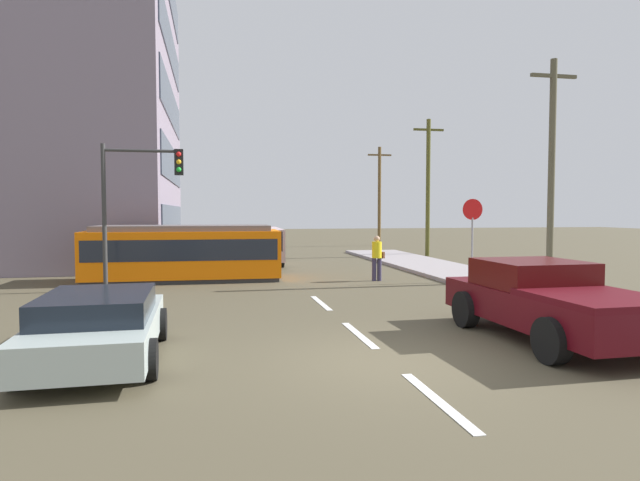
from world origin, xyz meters
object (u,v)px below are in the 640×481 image
Objects in this scene: city_bus at (254,243)px; pickup_truck_parked at (547,300)px; stop_sign at (472,222)px; pedestrian_crossing at (377,255)px; utility_pole_mid at (428,185)px; utility_pole_near at (552,166)px; traffic_light_mast at (137,188)px; parked_sedan_near at (99,325)px; utility_pole_far at (379,194)px; streetcar_tram at (184,252)px.

city_bus reaches higher than pickup_truck_parked.
stop_sign is at bearing -48.97° from city_bus.
utility_pole_mid is (6.22, 10.23, 3.15)m from pedestrian_crossing.
city_bus is 1.15× the size of pickup_truck_parked.
traffic_light_mast is at bearing 177.24° from utility_pole_near.
utility_pole_near is at bearing -9.53° from stop_sign.
utility_pole_near reaches higher than traffic_light_mast.
utility_pole_near is (10.08, -8.81, 3.18)m from city_bus.
utility_pole_near is at bearing 55.54° from pickup_truck_parked.
traffic_light_mast is 14.50m from utility_pole_near.
parked_sedan_near is 0.94× the size of traffic_light_mast.
utility_pole_near reaches higher than stop_sign.
pedestrian_crossing is 3.66m from stop_sign.
pedestrian_crossing is 0.33× the size of pickup_truck_parked.
pedestrian_crossing reaches higher than pickup_truck_parked.
traffic_light_mast is 0.64× the size of utility_pole_far.
streetcar_tram is at bearing -117.60° from city_bus.
utility_pole_near is 11.68m from utility_pole_mid.
pickup_truck_parked is 1.07× the size of traffic_light_mast.
city_bus is 0.79× the size of utility_pole_far.
parked_sedan_near is at bearing -115.94° from utility_pole_far.
utility_pole_far reaches higher than traffic_light_mast.
stop_sign reaches higher than pedestrian_crossing.
streetcar_tram is 3.49m from traffic_light_mast.
pedestrian_crossing is 0.21× the size of utility_pole_mid.
utility_pole_mid reaches higher than pedestrian_crossing.
city_bus is 1.30× the size of parked_sedan_near.
parked_sedan_near is (-3.93, -16.80, -0.39)m from city_bus.
city_bus is 2.01× the size of stop_sign.
pedestrian_crossing is at bearing 50.10° from parked_sedan_near.
stop_sign is at bearing -104.63° from utility_pole_mid.
city_bus is at bearing 61.70° from traffic_light_mast.
city_bus is 16.46m from utility_pole_far.
traffic_light_mast is at bearing -125.49° from utility_pole_far.
pedestrian_crossing is 12.31m from parked_sedan_near.
utility_pole_near is (2.82, -0.47, 2.00)m from stop_sign.
utility_pole_far is at bearing 72.24° from pedestrian_crossing.
streetcar_tram is 11.03m from parked_sedan_near.
traffic_light_mast is at bearing -142.95° from utility_pole_mid.
pedestrian_crossing is at bearing 166.63° from utility_pole_near.
utility_pole_near is at bearing -2.76° from traffic_light_mast.
streetcar_tram is 1.40× the size of pickup_truck_parked.
streetcar_tram is at bearing 124.22° from pickup_truck_parked.
utility_pole_near is at bearing 29.68° from parked_sedan_near.
parked_sedan_near is 32.74m from utility_pole_far.
traffic_light_mast reaches higher than pedestrian_crossing.
pickup_truck_parked is 12.76m from traffic_light_mast.
utility_pole_far reaches higher than parked_sedan_near.
stop_sign reaches higher than parked_sedan_near.
utility_pole_far reaches higher than pickup_truck_parked.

